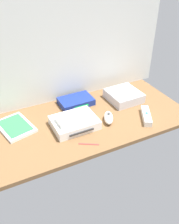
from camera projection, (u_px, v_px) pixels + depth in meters
ground_plane at (89, 120)px, 123.51cm from camera, size 100.00×48.00×2.00cm
back_wall at (68, 41)px, 123.25cm from camera, size 110.00×1.20×64.00cm
game_console at (74, 123)px, 116.48cm from camera, size 21.12×16.62×4.40cm
mini_computer at (124, 96)px, 136.54cm from camera, size 17.54×17.54×5.30cm
game_case at (15, 127)px, 116.29cm from camera, size 17.71×21.68×1.56cm
network_router at (76, 101)px, 133.45cm from camera, size 18.17×12.58×3.40cm
remote_wand at (146, 116)px, 122.28cm from camera, size 10.30×14.70×3.40cm
remote_nunchuk at (109, 118)px, 120.13cm from camera, size 8.33×10.92×5.10cm
remote_classic_pad at (72, 119)px, 113.55cm from camera, size 14.67×8.50×2.40cm
stylus_pen at (89, 144)px, 106.79cm from camera, size 8.13×5.13×0.70cm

